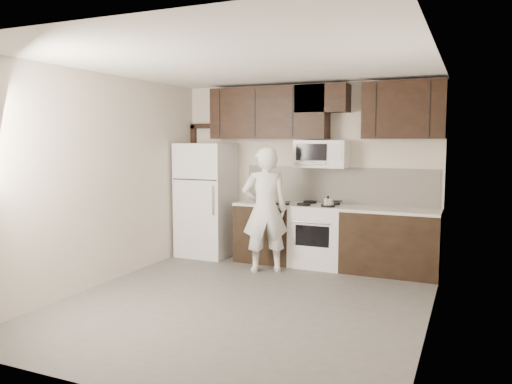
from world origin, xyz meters
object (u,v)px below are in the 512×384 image
Objects in this scene: microwave at (322,154)px; stove at (318,235)px; person at (265,210)px; refrigerator at (206,200)px.

stove is at bearing -89.90° from microwave.
microwave is 1.21m from person.
stove is 0.53× the size of person.
refrigerator reaches higher than person.
microwave reaches higher than stove.
refrigerator reaches higher than stove.
person is (-0.60, -0.71, -0.77)m from microwave.
microwave is 0.42× the size of refrigerator.
stove is 0.94m from person.
person is at bearing -130.29° from microwave.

